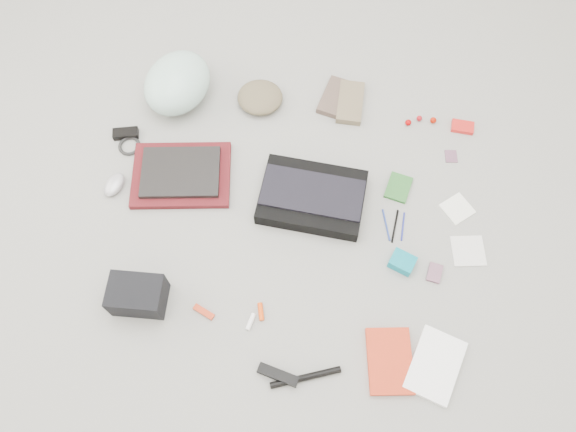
% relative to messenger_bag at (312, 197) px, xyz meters
% --- Properties ---
extents(ground_plane, '(4.00, 4.00, 0.00)m').
position_rel_messenger_bag_xyz_m(ground_plane, '(-0.08, -0.11, -0.03)').
color(ground_plane, gray).
extents(messenger_bag, '(0.41, 0.30, 0.07)m').
position_rel_messenger_bag_xyz_m(messenger_bag, '(0.00, 0.00, 0.00)').
color(messenger_bag, black).
rests_on(messenger_bag, ground_plane).
extents(bag_flap, '(0.40, 0.19, 0.01)m').
position_rel_messenger_bag_xyz_m(bag_flap, '(0.00, 0.00, 0.04)').
color(bag_flap, black).
rests_on(bag_flap, messenger_bag).
extents(laptop_sleeve, '(0.44, 0.36, 0.03)m').
position_rel_messenger_bag_xyz_m(laptop_sleeve, '(-0.54, 0.02, -0.02)').
color(laptop_sleeve, '#581318').
rests_on(laptop_sleeve, ground_plane).
extents(laptop, '(0.35, 0.28, 0.02)m').
position_rel_messenger_bag_xyz_m(laptop, '(-0.54, 0.02, 0.00)').
color(laptop, black).
rests_on(laptop, laptop_sleeve).
extents(bike_helmet, '(0.34, 0.39, 0.20)m').
position_rel_messenger_bag_xyz_m(bike_helmet, '(-0.64, 0.40, 0.06)').
color(bike_helmet, silver).
rests_on(bike_helmet, ground_plane).
extents(beanie, '(0.21, 0.20, 0.07)m').
position_rel_messenger_bag_xyz_m(beanie, '(-0.30, 0.44, 0.00)').
color(beanie, brown).
rests_on(beanie, ground_plane).
extents(mitten_left, '(0.13, 0.21, 0.03)m').
position_rel_messenger_bag_xyz_m(mitten_left, '(0.02, 0.51, -0.02)').
color(mitten_left, brown).
rests_on(mitten_left, ground_plane).
extents(mitten_right, '(0.11, 0.21, 0.03)m').
position_rel_messenger_bag_xyz_m(mitten_right, '(0.09, 0.49, -0.02)').
color(mitten_right, '#74644B').
rests_on(mitten_right, ground_plane).
extents(power_brick, '(0.11, 0.07, 0.03)m').
position_rel_messenger_bag_xyz_m(power_brick, '(-0.82, 0.17, -0.02)').
color(power_brick, black).
rests_on(power_brick, ground_plane).
extents(cable_coil, '(0.11, 0.11, 0.01)m').
position_rel_messenger_bag_xyz_m(cable_coil, '(-0.79, 0.12, -0.03)').
color(cable_coil, black).
rests_on(cable_coil, ground_plane).
extents(mouse, '(0.09, 0.12, 0.04)m').
position_rel_messenger_bag_xyz_m(mouse, '(-0.79, -0.08, -0.01)').
color(mouse, '#A8A7AE').
rests_on(mouse, ground_plane).
extents(camera_bag, '(0.20, 0.15, 0.13)m').
position_rel_messenger_bag_xyz_m(camera_bag, '(-0.55, -0.51, 0.03)').
color(camera_bag, black).
rests_on(camera_bag, ground_plane).
extents(multitool, '(0.09, 0.05, 0.01)m').
position_rel_messenger_bag_xyz_m(multitool, '(-0.32, -0.52, -0.03)').
color(multitool, '#B42F11').
rests_on(multitool, ground_plane).
extents(toiletry_tube_white, '(0.03, 0.06, 0.02)m').
position_rel_messenger_bag_xyz_m(toiletry_tube_white, '(-0.14, -0.53, -0.02)').
color(toiletry_tube_white, white).
rests_on(toiletry_tube_white, ground_plane).
extents(toiletry_tube_orange, '(0.04, 0.07, 0.02)m').
position_rel_messenger_bag_xyz_m(toiletry_tube_orange, '(-0.11, -0.48, -0.02)').
color(toiletry_tube_orange, '#EA440A').
rests_on(toiletry_tube_orange, ground_plane).
extents(u_lock, '(0.15, 0.06, 0.03)m').
position_rel_messenger_bag_xyz_m(u_lock, '(-0.01, -0.69, -0.02)').
color(u_lock, black).
rests_on(u_lock, ground_plane).
extents(bike_pump, '(0.24, 0.12, 0.02)m').
position_rel_messenger_bag_xyz_m(bike_pump, '(0.09, -0.68, -0.02)').
color(bike_pump, black).
rests_on(bike_pump, ground_plane).
extents(book_red, '(0.19, 0.26, 0.02)m').
position_rel_messenger_bag_xyz_m(book_red, '(0.37, -0.58, -0.02)').
color(book_red, red).
rests_on(book_red, ground_plane).
extents(book_white, '(0.22, 0.27, 0.03)m').
position_rel_messenger_bag_xyz_m(book_white, '(0.53, -0.56, -0.02)').
color(book_white, white).
rests_on(book_white, ground_plane).
extents(notepad, '(0.11, 0.13, 0.01)m').
position_rel_messenger_bag_xyz_m(notepad, '(0.34, 0.12, -0.03)').
color(notepad, '#276026').
rests_on(notepad, ground_plane).
extents(pen_blue, '(0.05, 0.13, 0.01)m').
position_rel_messenger_bag_xyz_m(pen_blue, '(0.30, -0.05, -0.03)').
color(pen_blue, navy).
rests_on(pen_blue, ground_plane).
extents(pen_black, '(0.02, 0.14, 0.01)m').
position_rel_messenger_bag_xyz_m(pen_black, '(0.34, -0.05, -0.03)').
color(pen_black, black).
rests_on(pen_black, ground_plane).
extents(pen_navy, '(0.01, 0.12, 0.01)m').
position_rel_messenger_bag_xyz_m(pen_navy, '(0.37, -0.05, -0.03)').
color(pen_navy, navy).
rests_on(pen_navy, ground_plane).
extents(accordion_wallet, '(0.11, 0.10, 0.05)m').
position_rel_messenger_bag_xyz_m(accordion_wallet, '(0.38, -0.21, -0.01)').
color(accordion_wallet, '#057F98').
rests_on(accordion_wallet, ground_plane).
extents(card_deck, '(0.06, 0.08, 0.01)m').
position_rel_messenger_bag_xyz_m(card_deck, '(0.50, -0.22, -0.03)').
color(card_deck, '#86576E').
rests_on(card_deck, ground_plane).
extents(napkin_top, '(0.15, 0.15, 0.01)m').
position_rel_messenger_bag_xyz_m(napkin_top, '(0.57, 0.07, -0.03)').
color(napkin_top, white).
rests_on(napkin_top, ground_plane).
extents(napkin_bottom, '(0.15, 0.15, 0.01)m').
position_rel_messenger_bag_xyz_m(napkin_bottom, '(0.62, -0.11, -0.03)').
color(napkin_bottom, silver).
rests_on(napkin_bottom, ground_plane).
extents(lollipop_a, '(0.03, 0.03, 0.03)m').
position_rel_messenger_bag_xyz_m(lollipop_a, '(0.35, 0.43, -0.02)').
color(lollipop_a, '#A40103').
rests_on(lollipop_a, ground_plane).
extents(lollipop_b, '(0.03, 0.03, 0.02)m').
position_rel_messenger_bag_xyz_m(lollipop_b, '(0.39, 0.47, -0.02)').
color(lollipop_b, maroon).
rests_on(lollipop_b, ground_plane).
extents(lollipop_c, '(0.03, 0.03, 0.03)m').
position_rel_messenger_bag_xyz_m(lollipop_c, '(0.45, 0.46, -0.02)').
color(lollipop_c, '#9E1302').
rests_on(lollipop_c, ground_plane).
extents(altoids_tin, '(0.09, 0.06, 0.02)m').
position_rel_messenger_bag_xyz_m(altoids_tin, '(0.58, 0.46, -0.02)').
color(altoids_tin, red).
rests_on(altoids_tin, ground_plane).
extents(stamp_sheet, '(0.06, 0.07, 0.00)m').
position_rel_messenger_bag_xyz_m(stamp_sheet, '(0.54, 0.31, -0.03)').
color(stamp_sheet, '#744961').
rests_on(stamp_sheet, ground_plane).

